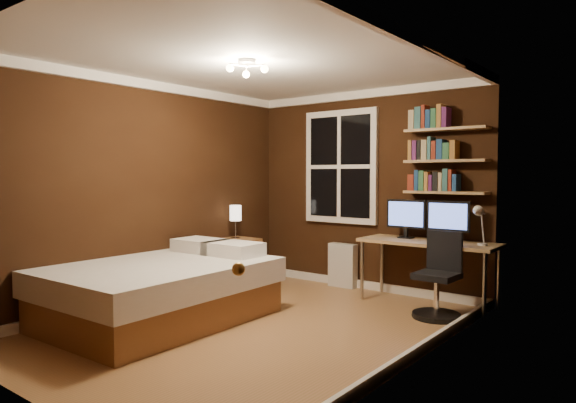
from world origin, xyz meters
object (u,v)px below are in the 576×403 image
Objects in this scene: monitor_left at (406,219)px; desk_lamp at (480,225)px; bedside_lamp at (236,222)px; desk at (428,246)px; monitor_right at (448,221)px; radiator at (343,265)px; office_chair at (438,286)px; nightstand at (236,262)px; bed at (162,290)px.

monitor_left is 1.08× the size of desk_lamp.
bedside_lamp reaches higher than desk.
monitor_right is (0.19, 0.08, 0.28)m from desk.
radiator is 1.27× the size of desk_lamp.
nightstand is at bearing -172.97° from office_chair.
monitor_left reaches higher than desk.
desk_lamp reaches higher than office_chair.
radiator is 0.37× the size of desk.
nightstand is at bearing -144.42° from radiator.
office_chair is (1.52, -0.61, 0.04)m from radiator.
monitor_left is 1.00× the size of monitor_right.
bedside_lamp is at bearing -164.96° from monitor_right.
nightstand is 2.26m from monitor_left.
bed is 2.89m from desk.
desk is at bearing -9.11° from radiator.
desk_lamp is (2.41, 2.13, 0.63)m from bed.
radiator is at bearing 35.58° from bedside_lamp.
office_chair is (0.59, -0.48, -0.62)m from monitor_left.
monitor_left is 0.55× the size of office_chair.
office_chair reaches higher than radiator.
bedside_lamp is 0.78× the size of radiator.
monitor_right is at bearing -4.89° from radiator.
nightstand is 0.41× the size of desk.
office_chair is at bearing -39.51° from monitor_left.
desk is 3.42× the size of desk_lamp.
radiator is at bearing 171.39° from desk_lamp.
bedside_lamp is 0.50× the size of office_chair.
monitor_right reaches higher than bed.
desk_lamp reaches higher than radiator.
nightstand is at bearing -164.96° from monitor_right.
nightstand is 2.46m from desk.
nightstand is 3.06m from desk_lamp.
desk is 0.60m from office_chair.
monitor_left is at bearing 54.72° from bed.
radiator is (1.13, 0.81, -0.55)m from bedside_lamp.
bedside_lamp is 0.29× the size of desk.
monitor_right is at bearing 15.04° from bedside_lamp.
nightstand is 1.30× the size of monitor_right.
monitor_right is at bearing 0.00° from monitor_left.
monitor_left is at bearing 22.10° from nightstand.
bed is 4.53× the size of monitor_right.
desk_lamp reaches higher than nightstand.
nightstand is at bearing 0.00° from bedside_lamp.
monitor_right reaches higher than office_chair.
radiator is 1.95m from desk_lamp.
bed is at bearing -103.81° from radiator.
monitor_left is (2.06, 0.69, 0.63)m from nightstand.
monitor_right is (1.42, -0.12, 0.66)m from radiator.
nightstand is (-0.54, 1.60, 0.00)m from bed.
bedside_lamp reaches higher than radiator.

